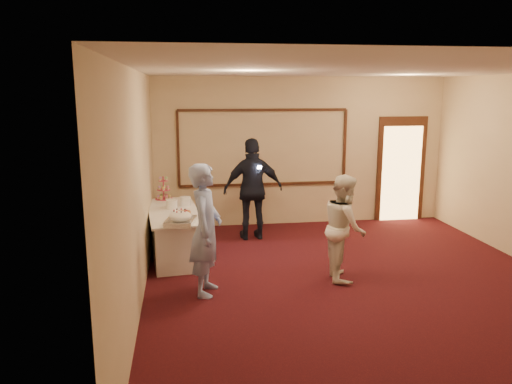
# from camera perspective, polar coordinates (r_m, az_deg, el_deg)

# --- Properties ---
(floor) EXTENTS (7.00, 7.00, 0.00)m
(floor) POSITION_cam_1_polar(r_m,az_deg,el_deg) (7.38, 11.56, -10.45)
(floor) COLOR black
(floor) RESTS_ON ground
(room_walls) EXTENTS (6.04, 7.04, 3.02)m
(room_walls) POSITION_cam_1_polar(r_m,az_deg,el_deg) (6.89, 12.24, 5.37)
(room_walls) COLOR beige
(room_walls) RESTS_ON floor
(wall_molding) EXTENTS (3.45, 0.04, 1.55)m
(wall_molding) POSITION_cam_1_polar(r_m,az_deg,el_deg) (10.08, 0.86, 5.10)
(wall_molding) COLOR #33190F
(wall_molding) RESTS_ON room_walls
(doorway) EXTENTS (1.05, 0.07, 2.20)m
(doorway) POSITION_cam_1_polar(r_m,az_deg,el_deg) (11.00, 16.22, 2.46)
(doorway) COLOR #33190F
(doorway) RESTS_ON floor
(buffet_table) EXTENTS (1.02, 2.16, 0.77)m
(buffet_table) POSITION_cam_1_polar(r_m,az_deg,el_deg) (8.51, -9.34, -4.62)
(buffet_table) COLOR white
(buffet_table) RESTS_ON floor
(pavlova_tray) EXTENTS (0.50, 0.63, 0.21)m
(pavlova_tray) POSITION_cam_1_polar(r_m,az_deg,el_deg) (7.54, -8.64, -2.98)
(pavlova_tray) COLOR silver
(pavlova_tray) RESTS_ON buffet_table
(cupcake_stand) EXTENTS (0.32, 0.32, 0.47)m
(cupcake_stand) POSITION_cam_1_polar(r_m,az_deg,el_deg) (9.28, -10.51, 0.20)
(cupcake_stand) COLOR #C2395A
(cupcake_stand) RESTS_ON buffet_table
(plate_stack_a) EXTENTS (0.19, 0.19, 0.16)m
(plate_stack_a) POSITION_cam_1_polar(r_m,az_deg,el_deg) (8.52, -9.59, -1.39)
(plate_stack_a) COLOR white
(plate_stack_a) RESTS_ON buffet_table
(plate_stack_b) EXTENTS (0.19, 0.19, 0.16)m
(plate_stack_b) POSITION_cam_1_polar(r_m,az_deg,el_deg) (8.71, -8.08, -1.06)
(plate_stack_b) COLOR white
(plate_stack_b) RESTS_ON buffet_table
(tart) EXTENTS (0.28, 0.28, 0.06)m
(tart) POSITION_cam_1_polar(r_m,az_deg,el_deg) (8.10, -8.32, -2.41)
(tart) COLOR white
(tart) RESTS_ON buffet_table
(man) EXTENTS (0.57, 0.74, 1.80)m
(man) POSITION_cam_1_polar(r_m,az_deg,el_deg) (6.75, -5.76, -4.31)
(man) COLOR #8DA4E5
(man) RESTS_ON floor
(woman) EXTENTS (0.68, 0.83, 1.55)m
(woman) POSITION_cam_1_polar(r_m,az_deg,el_deg) (7.40, 10.06, -3.98)
(woman) COLOR white
(woman) RESTS_ON floor
(guest) EXTENTS (1.13, 0.53, 1.88)m
(guest) POSITION_cam_1_polar(r_m,az_deg,el_deg) (9.20, -0.33, 0.32)
(guest) COLOR black
(guest) RESTS_ON floor
(camera_flash) EXTENTS (0.07, 0.05, 0.05)m
(camera_flash) POSITION_cam_1_polar(r_m,az_deg,el_deg) (8.94, 0.40, 2.84)
(camera_flash) COLOR white
(camera_flash) RESTS_ON guest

